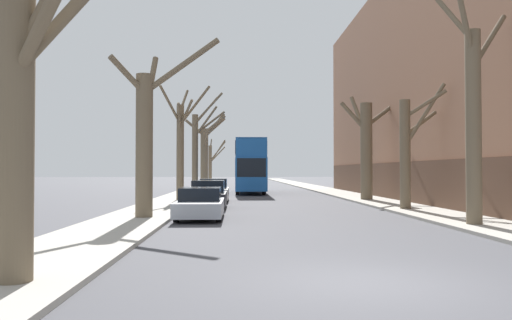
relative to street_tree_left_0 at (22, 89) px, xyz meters
name	(u,v)px	position (x,y,z in m)	size (l,w,h in m)	color
ground_plane	(371,284)	(5.85, 0.18, -3.32)	(300.00, 300.00, 0.00)	#424247
sidewalk_left	(202,187)	(-0.51, 50.18, -3.26)	(2.97, 120.00, 0.12)	#A39E93
sidewalk_right	(311,187)	(12.22, 50.18, -3.26)	(2.97, 120.00, 0.12)	#A39E93
building_facade_right	(459,88)	(18.70, 24.93, 4.29)	(10.08, 37.57, 15.24)	#93664C
street_tree_left_0	(22,89)	(0.00, 0.00, 0.00)	(2.98, 2.16, 6.42)	brown
street_tree_left_1	(147,136)	(-0.06, 11.66, 0.04)	(4.23, 2.73, 7.40)	brown
street_tree_left_2	(181,144)	(-0.03, 23.40, 0.34)	(3.05, 3.86, 7.45)	brown
street_tree_left_3	(197,146)	(0.15, 34.41, 0.72)	(2.84, 3.30, 8.54)	brown
street_tree_left_4	(205,152)	(0.04, 46.89, 0.73)	(4.48, 3.67, 8.41)	brown
street_tree_left_5	(212,162)	(0.13, 58.27, -0.23)	(2.31, 2.66, 6.26)	brown
street_tree_right_0	(472,114)	(11.72, 8.61, 0.62)	(2.74, 3.17, 9.29)	brown
street_tree_right_1	(408,149)	(11.85, 15.54, -0.31)	(2.12, 1.73, 6.14)	brown
street_tree_right_2	(366,146)	(11.91, 23.58, 0.22)	(4.10, 2.77, 7.10)	brown
double_decker_bus	(250,164)	(4.65, 35.30, -0.74)	(2.52, 10.82, 4.56)	#19519E
parked_car_0	(200,204)	(2.06, 11.99, -2.71)	(1.83, 4.29, 1.27)	#9EA3AD
parked_car_1	(208,195)	(2.06, 17.60, -2.63)	(1.84, 4.08, 1.46)	black
parked_car_2	(214,191)	(2.06, 23.51, -2.63)	(1.87, 4.41, 1.45)	silver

